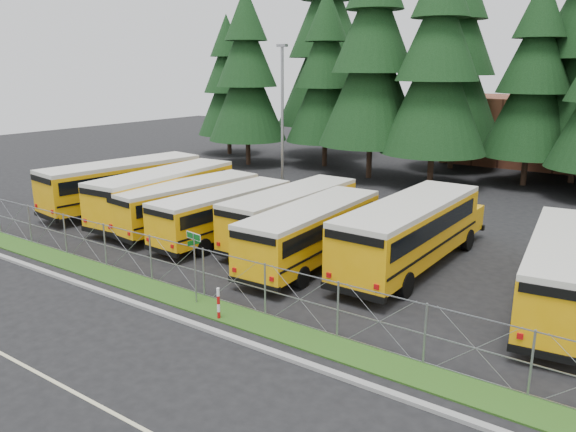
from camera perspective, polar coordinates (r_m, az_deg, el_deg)
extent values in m
plane|color=black|center=(22.50, -4.84, -7.91)|extent=(120.00, 120.00, 0.00)
cube|color=gray|center=(20.42, -10.51, -10.42)|extent=(50.00, 0.25, 0.12)
cube|color=#284E16|center=(21.33, -7.80, -9.24)|extent=(50.00, 1.40, 0.06)
cube|color=beige|center=(17.81, -22.20, -15.57)|extent=(50.00, 0.12, 0.01)
cylinder|color=gray|center=(21.34, -9.42, -5.33)|extent=(0.06, 0.06, 2.80)
cube|color=#0B5015|center=(20.93, -9.57, -2.04)|extent=(0.79, 0.16, 0.22)
cube|color=white|center=(20.93, -9.57, -2.04)|extent=(0.83, 0.16, 0.26)
cube|color=#0B5015|center=(21.00, -9.54, -2.67)|extent=(0.12, 0.55, 0.18)
cylinder|color=#B20C0C|center=(20.23, -7.08, -8.85)|extent=(0.11, 0.11, 1.20)
cylinder|color=gray|center=(38.46, -0.58, 9.40)|extent=(0.20, 0.20, 10.00)
cube|color=gray|center=(38.30, -0.60, 16.94)|extent=(0.70, 0.35, 0.18)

